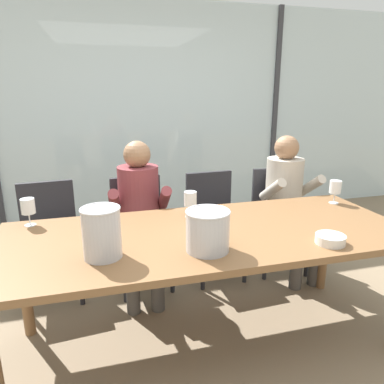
% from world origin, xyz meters
% --- Properties ---
extents(ground, '(14.00, 14.00, 0.00)m').
position_xyz_m(ground, '(0.00, 1.00, 0.00)').
color(ground, '#847056').
extents(window_glass_panel, '(7.65, 0.03, 2.60)m').
position_xyz_m(window_glass_panel, '(0.00, 2.50, 1.30)').
color(window_glass_panel, silver).
rests_on(window_glass_panel, ground).
extents(window_mullion_right, '(0.06, 0.06, 2.60)m').
position_xyz_m(window_mullion_right, '(1.72, 2.48, 1.30)').
color(window_mullion_right, '#38383D').
rests_on(window_mullion_right, ground).
extents(hillside_vineyard, '(13.65, 2.40, 1.42)m').
position_xyz_m(hillside_vineyard, '(0.00, 6.45, 0.71)').
color(hillside_vineyard, '#568942').
rests_on(hillside_vineyard, ground).
extents(dining_table, '(2.45, 0.97, 0.77)m').
position_xyz_m(dining_table, '(0.00, 0.00, 0.70)').
color(dining_table, brown).
rests_on(dining_table, ground).
extents(chair_near_curtain, '(0.48, 0.48, 0.90)m').
position_xyz_m(chair_near_curtain, '(-1.01, 0.91, 0.53)').
color(chair_near_curtain, '#232328').
rests_on(chair_near_curtain, ground).
extents(chair_left_of_center, '(0.48, 0.48, 0.90)m').
position_xyz_m(chair_left_of_center, '(-0.30, 0.90, 0.53)').
color(chair_left_of_center, '#232328').
rests_on(chair_left_of_center, ground).
extents(chair_center, '(0.46, 0.46, 0.90)m').
position_xyz_m(chair_center, '(0.34, 0.90, 0.53)').
color(chair_center, '#232328').
rests_on(chair_center, ground).
extents(chair_right_of_center, '(0.49, 0.49, 0.90)m').
position_xyz_m(chair_right_of_center, '(0.96, 0.88, 0.53)').
color(chair_right_of_center, '#232328').
rests_on(chair_right_of_center, ground).
extents(person_maroon_top, '(0.48, 0.62, 1.22)m').
position_xyz_m(person_maroon_top, '(-0.31, 0.76, 0.70)').
color(person_maroon_top, brown).
rests_on(person_maroon_top, ground).
extents(person_beige_jumper, '(0.48, 0.62, 1.22)m').
position_xyz_m(person_beige_jumper, '(0.98, 0.76, 0.70)').
color(person_beige_jumper, '#B7AD9E').
rests_on(person_beige_jumper, ground).
extents(ice_bucket_primary, '(0.24, 0.24, 0.22)m').
position_xyz_m(ice_bucket_primary, '(-0.08, -0.24, 0.88)').
color(ice_bucket_primary, '#B7B7BC').
rests_on(ice_bucket_primary, dining_table).
extents(ice_bucket_secondary, '(0.20, 0.20, 0.26)m').
position_xyz_m(ice_bucket_secondary, '(-0.61, -0.18, 0.91)').
color(ice_bucket_secondary, '#B7B7BC').
rests_on(ice_bucket_secondary, dining_table).
extents(tasting_bowl, '(0.16, 0.16, 0.05)m').
position_xyz_m(tasting_bowl, '(0.60, -0.34, 0.80)').
color(tasting_bowl, silver).
rests_on(tasting_bowl, dining_table).
extents(wine_glass_by_left_taster, '(0.08, 0.08, 0.17)m').
position_xyz_m(wine_glass_by_left_taster, '(-1.04, 0.39, 0.89)').
color(wine_glass_by_left_taster, silver).
rests_on(wine_glass_by_left_taster, dining_table).
extents(wine_glass_near_bucket, '(0.08, 0.08, 0.17)m').
position_xyz_m(wine_glass_near_bucket, '(-0.03, 0.28, 0.89)').
color(wine_glass_near_bucket, silver).
rests_on(wine_glass_near_bucket, dining_table).
extents(wine_glass_center_pour, '(0.08, 0.08, 0.17)m').
position_xyz_m(wine_glass_center_pour, '(1.08, 0.29, 0.89)').
color(wine_glass_center_pour, silver).
rests_on(wine_glass_center_pour, dining_table).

